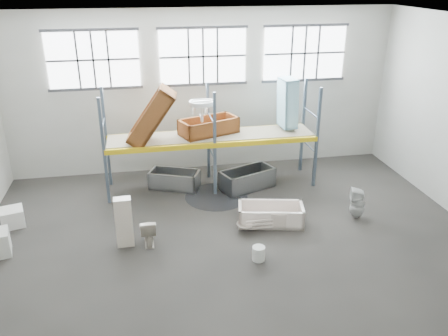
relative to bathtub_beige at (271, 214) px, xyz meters
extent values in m
cube|color=#44403B|center=(-1.12, -0.98, -0.29)|extent=(12.00, 10.00, 0.10)
cube|color=silver|center=(-1.12, -0.98, 4.81)|extent=(12.00, 10.00, 0.10)
cube|color=#AFADA2|center=(-1.12, 4.07, 2.26)|extent=(12.00, 0.10, 5.00)
cube|color=#B1AFA4|center=(-1.12, -6.03, 2.26)|extent=(12.00, 0.10, 5.00)
cube|color=white|center=(-4.32, 3.96, 3.36)|extent=(2.60, 0.04, 1.60)
cube|color=white|center=(-1.12, 3.96, 3.36)|extent=(2.60, 0.04, 1.60)
cube|color=white|center=(2.08, 3.96, 3.36)|extent=(2.60, 0.04, 1.60)
cube|color=slate|center=(-4.12, 1.92, 1.26)|extent=(0.08, 0.08, 3.00)
cube|color=slate|center=(-4.12, 3.12, 1.26)|extent=(0.08, 0.08, 3.00)
cube|color=slate|center=(-1.12, 1.92, 1.26)|extent=(0.08, 0.08, 3.00)
cube|color=slate|center=(-1.12, 3.12, 1.26)|extent=(0.08, 0.08, 3.00)
cube|color=slate|center=(1.88, 1.92, 1.26)|extent=(0.08, 0.08, 3.00)
cube|color=slate|center=(1.88, 3.12, 1.26)|extent=(0.08, 0.08, 3.00)
cube|color=yellow|center=(-1.12, 1.92, 1.26)|extent=(6.00, 0.10, 0.14)
cube|color=yellow|center=(-1.12, 3.12, 1.26)|extent=(6.00, 0.10, 0.14)
cube|color=gray|center=(-1.12, 2.52, 1.34)|extent=(5.90, 1.10, 0.03)
cylinder|color=black|center=(-1.12, 1.72, -0.24)|extent=(1.80, 1.80, 0.00)
cube|color=beige|center=(0.10, -0.36, 0.04)|extent=(0.40, 0.26, 0.36)
imported|color=beige|center=(-0.73, -0.33, -0.08)|extent=(0.49, 0.49, 0.16)
imported|color=beige|center=(-3.10, -0.39, 0.09)|extent=(0.38, 0.66, 0.67)
cube|color=beige|center=(-3.64, -0.37, 0.37)|extent=(0.40, 0.27, 1.22)
imported|color=silver|center=(2.29, -0.13, 0.17)|extent=(0.47, 0.47, 0.82)
imported|color=white|center=(-1.41, 2.32, 1.85)|extent=(0.74, 0.59, 0.63)
cylinder|color=silver|center=(-0.72, -1.55, -0.08)|extent=(0.34, 0.34, 0.33)
cube|color=white|center=(-6.46, 1.07, -0.01)|extent=(0.67, 0.67, 0.46)
camera|label=1|loc=(-3.06, -9.91, 5.71)|focal=36.83mm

